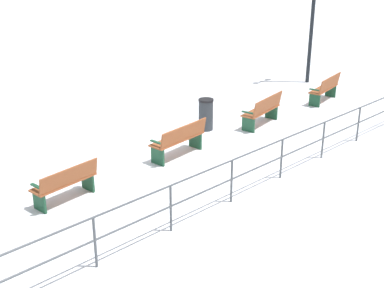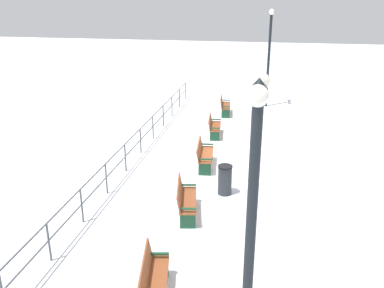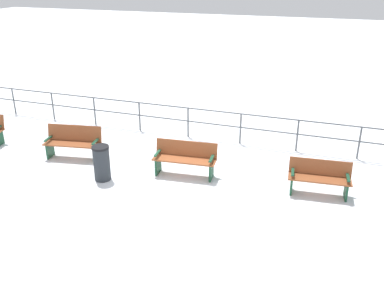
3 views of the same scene
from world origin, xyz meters
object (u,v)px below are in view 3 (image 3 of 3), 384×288
trash_bin (102,163)px  bench_fourth (319,177)px  bench_second (73,142)px  bench_third (185,158)px

trash_bin → bench_fourth: bearing=101.5°
bench_second → bench_fourth: (-0.16, 6.86, -0.05)m
bench_fourth → trash_bin: 5.48m
bench_second → bench_third: bench_second is taller
bench_third → trash_bin: (0.97, -1.94, -0.02)m
bench_second → trash_bin: (0.94, 1.49, -0.02)m
bench_fourth → trash_bin: (1.09, -5.37, 0.02)m
bench_second → trash_bin: same height
bench_fourth → trash_bin: size_ratio=1.62×
trash_bin → bench_second: bearing=-122.2°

